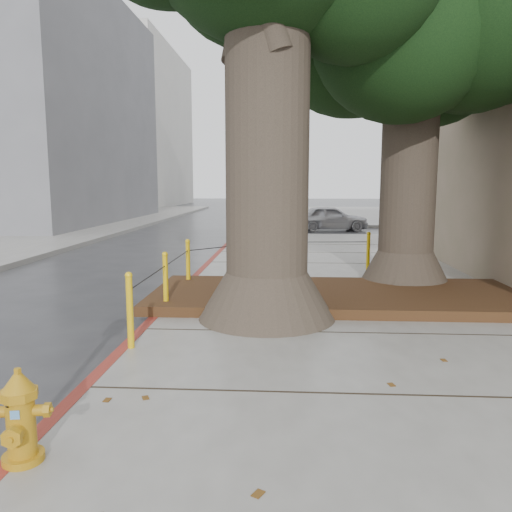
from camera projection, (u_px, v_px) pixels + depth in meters
The scene contains 11 objects.
ground at pixel (286, 407), 4.82m from camera, with size 140.00×140.00×0.00m, color #28282B.
sidewalk_far at pixel (375, 214), 34.08m from camera, with size 16.00×20.00×0.15m, color slate.
curb_red at pixel (152, 324), 7.40m from camera, with size 0.14×26.00×0.16m, color maroon.
planter_bed at pixel (339, 296), 8.59m from camera, with size 6.40×2.60×0.16m, color black.
building_far_grey at pixel (7, 111), 26.60m from camera, with size 12.00×16.00×12.00m, color slate.
building_far_white at pixel (115, 129), 49.23m from camera, with size 12.00×18.00×15.00m, color silver.
tree_far at pixel (432, 26), 9.20m from camera, with size 4.50×3.80×7.17m.
bollard_ring at pixel (239, 265), 9.10m from camera, with size 3.79×5.39×0.95m.
fire_hydrant at pixel (20, 417), 3.55m from camera, with size 0.37×0.35×0.70m.
car_silver at pixel (330, 218), 22.93m from camera, with size 1.38×3.43×1.17m, color #B8B8BE.
car_dark at pixel (53, 218), 23.95m from camera, with size 1.49×3.67×1.07m, color black.
Camera 1 is at (-0.02, -4.57, 2.14)m, focal length 35.00 mm.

